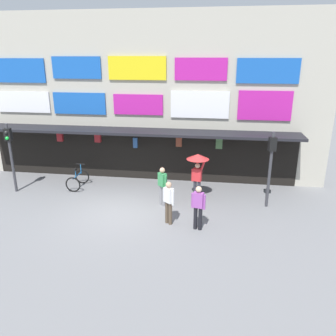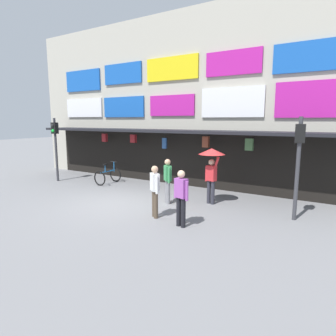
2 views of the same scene
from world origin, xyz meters
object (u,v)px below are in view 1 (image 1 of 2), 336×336
object	(u,v)px
bicycle_parked	(78,180)
pedestrian_in_green	(162,184)
traffic_light_near	(10,147)
traffic_light_far	(271,157)
pedestrian_in_red	(169,200)
pedestrian_with_umbrella	(198,164)
pedestrian_in_white	(198,205)

from	to	relation	value
bicycle_parked	pedestrian_in_green	world-z (taller)	pedestrian_in_green
traffic_light_near	traffic_light_far	bearing A→B (deg)	0.10
traffic_light_far	pedestrian_in_green	distance (m)	4.53
bicycle_parked	pedestrian_in_green	bearing A→B (deg)	-17.92
pedestrian_in_green	pedestrian_in_red	bearing A→B (deg)	-72.58
pedestrian_with_umbrella	pedestrian_in_green	world-z (taller)	pedestrian_with_umbrella
pedestrian_in_red	traffic_light_near	bearing A→B (deg)	164.42
traffic_light_far	pedestrian_with_umbrella	size ratio (longest dim) A/B	1.54
pedestrian_in_green	pedestrian_in_white	bearing A→B (deg)	-49.12
bicycle_parked	pedestrian_with_umbrella	xyz separation A→B (m)	(5.72, -0.59, 1.25)
bicycle_parked	pedestrian_with_umbrella	bearing A→B (deg)	-5.92
traffic_light_far	pedestrian_with_umbrella	xyz separation A→B (m)	(-2.94, 0.26, -0.50)
pedestrian_with_umbrella	traffic_light_far	bearing A→B (deg)	-5.09
traffic_light_far	pedestrian_with_umbrella	world-z (taller)	traffic_light_far
pedestrian_in_red	traffic_light_far	bearing A→B (deg)	28.68
traffic_light_near	pedestrian_in_white	size ratio (longest dim) A/B	1.90
bicycle_parked	pedestrian_in_white	distance (m)	6.78
traffic_light_far	pedestrian_in_white	distance (m)	3.83
pedestrian_in_red	pedestrian_with_umbrella	world-z (taller)	pedestrian_with_umbrella
bicycle_parked	pedestrian_in_white	world-z (taller)	pedestrian_in_white
bicycle_parked	pedestrian_in_red	xyz separation A→B (m)	(4.81, -2.96, 0.55)
traffic_light_far	pedestrian_in_red	world-z (taller)	traffic_light_far
traffic_light_near	pedestrian_with_umbrella	xyz separation A→B (m)	(8.39, 0.28, -0.50)
traffic_light_near	pedestrian_in_red	xyz separation A→B (m)	(7.48, -2.09, -1.19)
pedestrian_with_umbrella	pedestrian_in_green	size ratio (longest dim) A/B	1.24
traffic_light_far	pedestrian_in_red	bearing A→B (deg)	-151.32
traffic_light_far	bicycle_parked	distance (m)	8.88
pedestrian_in_red	pedestrian_in_white	xyz separation A→B (m)	(1.11, -0.28, 0.00)
traffic_light_near	pedestrian_with_umbrella	bearing A→B (deg)	1.92
traffic_light_far	pedestrian_in_red	distance (m)	4.55
traffic_light_far	pedestrian_in_green	xyz separation A→B (m)	(-4.34, -0.54, -1.19)
traffic_light_far	bicycle_parked	size ratio (longest dim) A/B	2.75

